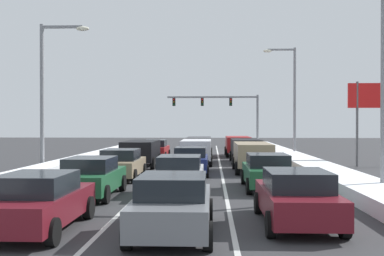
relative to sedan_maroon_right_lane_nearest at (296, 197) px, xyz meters
name	(u,v)px	position (x,y,z in m)	size (l,w,h in m)	color
ground_plane	(191,174)	(-3.48, 12.69, -0.76)	(131.81, 131.81, 0.00)	#333335
lane_stripe_between_right_lane_and_center_lane	(220,166)	(-1.78, 17.75, -0.76)	(0.14, 55.76, 0.01)	silver
lane_stripe_between_center_lane_and_left_lane	(169,166)	(-5.18, 17.75, -0.76)	(0.14, 55.76, 0.01)	silver
snow_bank_right_shoulder	(302,162)	(3.52, 17.75, -0.49)	(2.12, 55.76, 0.54)	white
snow_bank_left_shoulder	(89,160)	(-10.48, 17.75, -0.39)	(1.35, 55.76, 0.74)	white
sedan_maroon_right_lane_nearest	(296,197)	(0.00, 0.00, 0.00)	(2.00, 4.50, 1.51)	maroon
sedan_green_right_lane_second	(267,171)	(0.02, 6.94, 0.00)	(2.00, 4.50, 1.51)	#1E5633
suv_tan_right_lane_third	(253,154)	(0.01, 13.97, 0.25)	(2.16, 4.90, 1.67)	#937F60
suv_black_right_lane_fourth	(246,148)	(0.08, 20.35, 0.25)	(2.16, 4.90, 1.67)	black
suv_red_right_lane_fifth	(238,144)	(-0.12, 27.02, 0.25)	(2.16, 4.90, 1.67)	maroon
sedan_gray_center_lane_nearest	(173,204)	(-3.30, -1.25, 0.00)	(2.00, 4.50, 1.51)	slate
sedan_silver_center_lane_second	(180,174)	(-3.61, 5.68, 0.00)	(2.00, 4.50, 1.51)	#B7BABF
sedan_navy_center_lane_third	(191,161)	(-3.48, 12.58, 0.00)	(2.00, 4.50, 1.51)	navy
suv_white_center_lane_fourth	(196,150)	(-3.37, 18.77, 0.25)	(2.16, 4.90, 1.67)	silver
suv_charcoal_center_lane_fifth	(199,145)	(-3.39, 25.23, 0.25)	(2.16, 4.90, 1.67)	#38383D
sedan_maroon_left_lane_nearest	(39,202)	(-6.82, -1.03, 0.00)	(2.00, 4.50, 1.51)	maroon
sedan_green_left_lane_second	(91,177)	(-6.90, 4.61, 0.00)	(2.00, 4.50, 1.51)	#1E5633
sedan_tan_left_lane_third	(121,164)	(-6.85, 10.27, 0.00)	(2.00, 4.50, 1.51)	#937F60
suv_black_left_lane_fourth	(141,151)	(-6.88, 16.99, 0.25)	(2.16, 4.90, 1.67)	black
sedan_red_left_lane_fifth	(155,149)	(-6.77, 23.71, 0.00)	(2.00, 4.50, 1.51)	maroon
traffic_light_gantry	(225,107)	(-0.70, 43.09, 3.97)	(10.94, 0.47, 6.20)	slate
street_lamp_right_near	(374,64)	(3.83, 5.08, 4.27)	(2.66, 0.36, 8.44)	gray
street_lamp_right_mid	(291,93)	(4.06, 25.36, 4.53)	(2.66, 0.36, 8.94)	gray
street_lamp_left_mid	(49,85)	(-11.02, 11.65, 4.08)	(2.66, 0.36, 8.08)	gray
roadside_sign_right	(373,104)	(8.07, 17.72, 3.25)	(3.20, 0.16, 5.50)	#59595B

